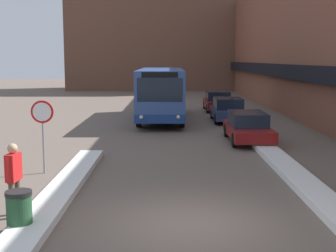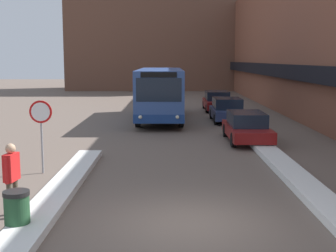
{
  "view_description": "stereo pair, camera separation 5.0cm",
  "coord_description": "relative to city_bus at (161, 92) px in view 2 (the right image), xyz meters",
  "views": [
    {
      "loc": [
        -0.54,
        -10.56,
        3.84
      ],
      "look_at": [
        -0.51,
        4.94,
        1.62
      ],
      "focal_mm": 50.0,
      "sensor_mm": 36.0,
      "label": 1
    },
    {
      "loc": [
        -0.49,
        -10.56,
        3.84
      ],
      "look_at": [
        -0.51,
        4.94,
        1.62
      ],
      "focal_mm": 50.0,
      "sensor_mm": 36.0,
      "label": 2
    }
  ],
  "objects": [
    {
      "name": "building_row_right",
      "position": [
        10.95,
        4.88,
        3.49
      ],
      "size": [
        5.5,
        60.0,
        10.54
      ],
      "color": "brown",
      "rests_on": "ground_plane"
    },
    {
      "name": "stop_sign",
      "position": [
        -3.77,
        -14.2,
        0.04
      ],
      "size": [
        0.76,
        0.08,
        2.48
      ],
      "color": "gray",
      "rests_on": "ground_plane"
    },
    {
      "name": "snow_bank_right",
      "position": [
        4.57,
        -15.08,
        -1.65
      ],
      "size": [
        0.9,
        11.52,
        0.22
      ],
      "color": "silver",
      "rests_on": "ground_plane"
    },
    {
      "name": "parked_car_back",
      "position": [
        4.17,
        5.35,
        -1.04
      ],
      "size": [
        1.92,
        4.69,
        1.46
      ],
      "color": "maroon",
      "rests_on": "ground_plane"
    },
    {
      "name": "snow_bank_left",
      "position": [
        -2.63,
        -17.06,
        -1.66
      ],
      "size": [
        0.9,
        11.65,
        0.21
      ],
      "color": "silver",
      "rests_on": "ground_plane"
    },
    {
      "name": "parked_car_middle",
      "position": [
        4.17,
        -0.79,
        -1.04
      ],
      "size": [
        1.92,
        4.3,
        1.45
      ],
      "color": "navy",
      "rests_on": "ground_plane"
    },
    {
      "name": "ground_plane",
      "position": [
        0.97,
        -19.12,
        -1.76
      ],
      "size": [
        160.0,
        160.0,
        0.0
      ],
      "primitive_type": "plane",
      "color": "#66564C"
    },
    {
      "name": "pedestrian",
      "position": [
        -3.33,
        -18.58,
        -0.67
      ],
      "size": [
        0.29,
        0.59,
        1.82
      ],
      "rotation": [
        0.0,
        0.0,
        1.43
      ],
      "color": "brown",
      "rests_on": "ground_plane"
    },
    {
      "name": "building_backdrop_far",
      "position": [
        0.97,
        30.89,
        7.26
      ],
      "size": [
        26.0,
        8.0,
        18.04
      ],
      "color": "brown",
      "rests_on": "ground_plane"
    },
    {
      "name": "parked_car_front",
      "position": [
        4.17,
        -8.02,
        -1.06
      ],
      "size": [
        1.84,
        4.58,
        1.38
      ],
      "color": "maroon",
      "rests_on": "ground_plane"
    },
    {
      "name": "trash_bin",
      "position": [
        -2.88,
        -19.67,
        -1.28
      ],
      "size": [
        0.59,
        0.59,
        0.95
      ],
      "color": "#234C2D",
      "rests_on": "ground_plane"
    },
    {
      "name": "city_bus",
      "position": [
        0.0,
        0.0,
        0.0
      ],
      "size": [
        2.74,
        10.9,
        3.22
      ],
      "color": "#335193",
      "rests_on": "ground_plane"
    }
  ]
}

